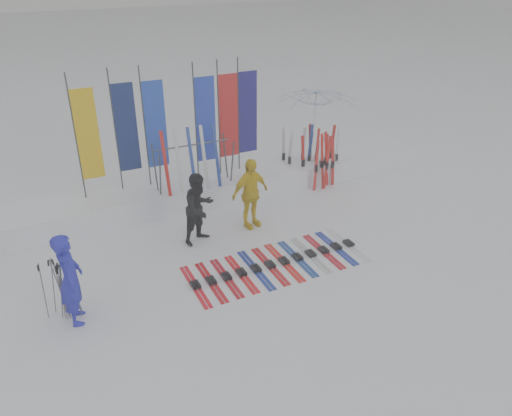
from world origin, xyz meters
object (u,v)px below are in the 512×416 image
person_yellow (250,194)px  ski_rack (194,159)px  person_blue (70,279)px  ski_row (278,263)px  person_black (199,208)px  tent_canopy (316,126)px

person_yellow → ski_rack: bearing=105.1°
person_blue → ski_row: size_ratio=0.46×
person_black → ski_rack: size_ratio=0.86×
tent_canopy → ski_row: tent_canopy is taller
person_black → tent_canopy: 6.16m
tent_canopy → ski_row: 6.54m
person_black → ski_row: person_black is taller
ski_row → person_blue: bearing=-179.8°
person_black → person_yellow: size_ratio=0.96×
person_blue → person_yellow: bearing=-61.0°
tent_canopy → ski_rack: tent_canopy is taller
ski_rack → person_blue: bearing=-135.8°
person_yellow → person_blue: bearing=-169.5°
person_yellow → ski_rack: ski_rack is taller
ski_row → ski_rack: ski_rack is taller
tent_canopy → person_blue: bearing=-149.0°
person_blue → person_yellow: (4.53, 1.89, -0.02)m
person_black → tent_canopy: size_ratio=0.64×
ski_row → person_black: bearing=124.1°
person_blue → tent_canopy: 9.75m
tent_canopy → ski_rack: 4.92m
person_black → tent_canopy: (5.22, 3.26, 0.35)m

